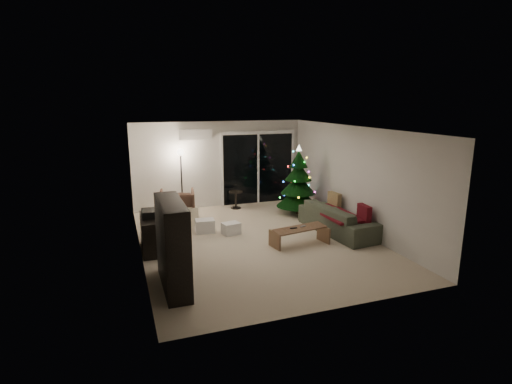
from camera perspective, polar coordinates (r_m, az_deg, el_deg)
room at (r=10.29m, az=-0.34°, el=1.37°), size 6.50×7.51×2.60m
bookshelf at (r=6.80m, az=-13.37°, el=-7.52°), size 0.94×1.52×1.49m
media_cabinet at (r=8.67m, az=-14.61°, el=-5.76°), size 0.47×1.17×0.73m
stereo at (r=8.54m, az=-14.78°, el=-2.96°), size 0.37×0.44×0.16m
armchair at (r=10.62m, az=-11.15°, el=-1.88°), size 1.00×1.02×0.82m
ottoman at (r=10.37m, az=-9.94°, el=-3.27°), size 0.55×0.55×0.44m
cardboard_box_a at (r=9.63m, az=-7.31°, el=-4.83°), size 0.47×0.37×0.32m
cardboard_box_b at (r=9.45m, az=-3.58°, el=-5.21°), size 0.45×0.37×0.28m
side_table at (r=11.64m, az=-2.90°, el=-1.13°), size 0.44×0.44×0.51m
floor_lamp at (r=11.27m, az=-10.57°, el=1.40°), size 0.28×0.28×1.73m
sofa at (r=9.72m, az=11.72°, el=-3.78°), size 1.09×2.32×0.66m
sofa_throw at (r=9.63m, az=11.25°, el=-3.01°), size 0.70×1.62×0.05m
cushion_a at (r=10.31m, az=11.13°, el=-1.26°), size 0.17×0.44×0.43m
cushion_b at (r=9.26m, az=15.19°, el=-3.11°), size 0.16×0.44×0.43m
coffee_table at (r=8.78m, az=6.25°, el=-6.32°), size 1.29×0.64×0.39m
remote_a at (r=8.66m, az=5.38°, el=-5.15°), size 0.15×0.05×0.02m
remote_b at (r=8.80m, az=6.73°, el=-4.87°), size 0.15×0.09×0.02m
christmas_tree at (r=10.98m, az=6.07°, el=1.75°), size 1.38×1.38×1.92m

